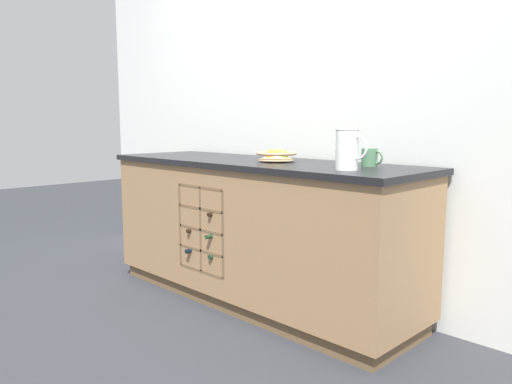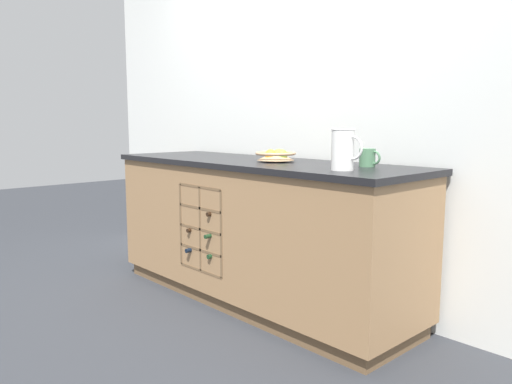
# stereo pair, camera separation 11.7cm
# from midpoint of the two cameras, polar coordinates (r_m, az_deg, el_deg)

# --- Properties ---
(ground_plane) EXTENTS (14.00, 14.00, 0.00)m
(ground_plane) POSITION_cam_midpoint_polar(r_m,az_deg,el_deg) (3.33, 1.02, -12.24)
(ground_plane) COLOR #2D3035
(back_wall) EXTENTS (4.59, 0.06, 2.55)m
(back_wall) POSITION_cam_midpoint_polar(r_m,az_deg,el_deg) (3.42, 5.95, 9.99)
(back_wall) COLOR silver
(back_wall) RESTS_ON ground_plane
(kitchen_island) EXTENTS (2.23, 0.71, 0.91)m
(kitchen_island) POSITION_cam_midpoint_polar(r_m,az_deg,el_deg) (3.20, 0.99, -4.43)
(kitchen_island) COLOR brown
(kitchen_island) RESTS_ON ground_plane
(fruit_bowl) EXTENTS (0.25, 0.25, 0.08)m
(fruit_bowl) POSITION_cam_midpoint_polar(r_m,az_deg,el_deg) (3.03, 3.40, 4.21)
(fruit_bowl) COLOR tan
(fruit_bowl) RESTS_ON kitchen_island
(white_pitcher) EXTENTS (0.18, 0.12, 0.21)m
(white_pitcher) POSITION_cam_midpoint_polar(r_m,az_deg,el_deg) (2.52, 11.26, 4.88)
(white_pitcher) COLOR white
(white_pitcher) RESTS_ON kitchen_island
(ceramic_mug) EXTENTS (0.13, 0.09, 0.10)m
(ceramic_mug) POSITION_cam_midpoint_polar(r_m,az_deg,el_deg) (2.75, 13.86, 3.83)
(ceramic_mug) COLOR #4C7A56
(ceramic_mug) RESTS_ON kitchen_island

